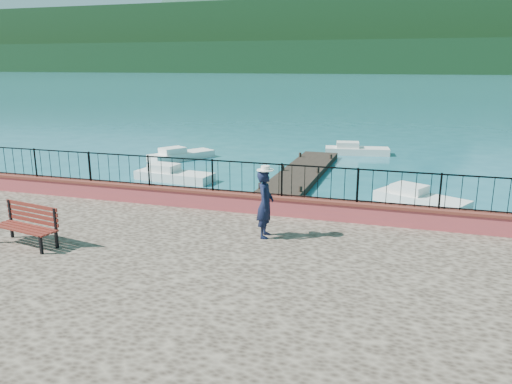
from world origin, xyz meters
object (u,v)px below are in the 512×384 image
Objects in this scene: park_bench at (27,233)px; person at (265,204)px; boat_1 at (421,196)px; boat_4 at (357,148)px; boat_0 at (174,172)px; boat_3 at (181,153)px.

person is at bearing 33.60° from park_bench.
boat_1 is 11.82m from boat_4.
park_bench is 23.02m from boat_4.
park_bench is 0.48× the size of boat_0.
boat_3 is at bearing 118.69° from boat_0.
person reaches higher than boat_3.
boat_0 is (-7.55, 9.81, -1.69)m from person.
person is 0.45× the size of boat_4.
person is at bearing -87.25° from boat_1.
boat_0 is 0.98× the size of boat_3.
boat_4 is at bearing 59.00° from boat_0.
boat_3 is at bearing -162.46° from boat_4.
boat_1 is 0.92× the size of boat_3.
person is 0.44× the size of boat_3.
boat_3 is (-2.12, 5.19, 0.00)m from boat_0.
boat_1 and boat_3 have the same top height.
boat_0 is 5.60m from boat_3.
person is 19.99m from boat_4.
park_bench is 1.07× the size of person.
person is at bearing -114.76° from boat_3.
boat_3 is at bearing 113.82° from park_bench.
park_bench is at bearing -103.10° from boat_1.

